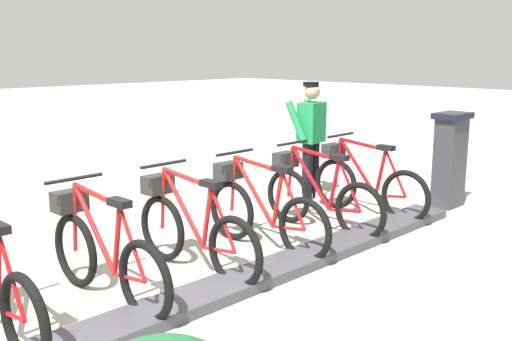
{
  "coord_description": "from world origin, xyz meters",
  "views": [
    {
      "loc": [
        -3.6,
        2.61,
        2.08
      ],
      "look_at": [
        0.5,
        -1.5,
        0.9
      ],
      "focal_mm": 41.28,
      "sensor_mm": 36.0,
      "label": 1
    }
  ],
  "objects": [
    {
      "name": "ground_plane",
      "position": [
        0.0,
        0.0,
        0.0
      ],
      "size": [
        60.0,
        60.0,
        0.0
      ],
      "primitive_type": "plane",
      "color": "#ACAC9B"
    },
    {
      "name": "bike_docked_4",
      "position": [
        0.62,
        0.2,
        0.43
      ],
      "size": [
        1.72,
        0.54,
        1.02
      ],
      "color": "black",
      "rests_on": "ground"
    },
    {
      "name": "dock_rail_base",
      "position": [
        0.0,
        0.0,
        0.05
      ],
      "size": [
        0.44,
        8.39,
        0.1
      ],
      "primitive_type": "cube",
      "color": "#47474C",
      "rests_on": "ground"
    },
    {
      "name": "bike_docked_1",
      "position": [
        0.62,
        -2.65,
        0.43
      ],
      "size": [
        1.72,
        0.54,
        1.02
      ],
      "color": "black",
      "rests_on": "ground"
    },
    {
      "name": "bike_docked_3",
      "position": [
        0.62,
        -0.75,
        0.43
      ],
      "size": [
        1.72,
        0.54,
        1.02
      ],
      "color": "black",
      "rests_on": "ground"
    },
    {
      "name": "payment_kiosk",
      "position": [
        0.05,
        -4.75,
        0.67
      ],
      "size": [
        0.36,
        0.52,
        1.28
      ],
      "color": "#38383D",
      "rests_on": "ground"
    },
    {
      "name": "worker_near_rack",
      "position": [
        1.66,
        -3.75,
        0.91
      ],
      "size": [
        0.5,
        0.67,
        1.66
      ],
      "color": "white",
      "rests_on": "ground"
    },
    {
      "name": "bike_docked_2",
      "position": [
        0.62,
        -1.7,
        0.43
      ],
      "size": [
        1.72,
        0.54,
        1.02
      ],
      "color": "black",
      "rests_on": "ground"
    },
    {
      "name": "bike_docked_0",
      "position": [
        0.62,
        -3.6,
        0.43
      ],
      "size": [
        1.72,
        0.54,
        1.02
      ],
      "color": "black",
      "rests_on": "ground"
    }
  ]
}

